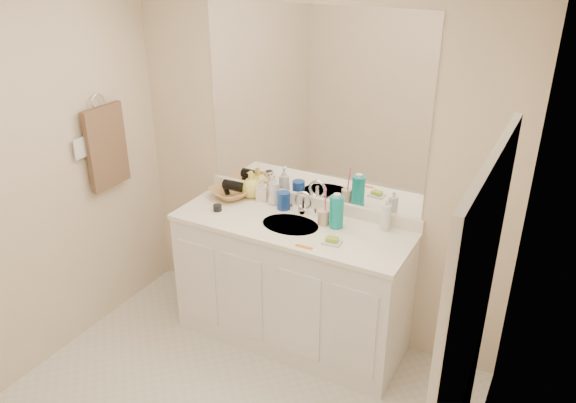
# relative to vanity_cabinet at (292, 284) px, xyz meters

# --- Properties ---
(wall_back) EXTENTS (2.60, 0.02, 2.40)m
(wall_back) POSITION_rel_vanity_cabinet_xyz_m (0.00, 0.28, 0.77)
(wall_back) COLOR beige
(wall_back) RESTS_ON floor
(wall_right) EXTENTS (0.02, 2.60, 2.40)m
(wall_right) POSITION_rel_vanity_cabinet_xyz_m (1.30, -1.02, 0.77)
(wall_right) COLOR beige
(wall_right) RESTS_ON floor
(vanity_cabinet) EXTENTS (1.50, 0.55, 0.85)m
(vanity_cabinet) POSITION_rel_vanity_cabinet_xyz_m (0.00, 0.00, 0.00)
(vanity_cabinet) COLOR white
(vanity_cabinet) RESTS_ON floor
(countertop) EXTENTS (1.52, 0.57, 0.03)m
(countertop) POSITION_rel_vanity_cabinet_xyz_m (0.00, 0.00, 0.44)
(countertop) COLOR white
(countertop) RESTS_ON vanity_cabinet
(backsplash) EXTENTS (1.52, 0.03, 0.08)m
(backsplash) POSITION_rel_vanity_cabinet_xyz_m (0.00, 0.26, 0.50)
(backsplash) COLOR white
(backsplash) RESTS_ON countertop
(sink_basin) EXTENTS (0.37, 0.37, 0.02)m
(sink_basin) POSITION_rel_vanity_cabinet_xyz_m (0.00, -0.02, 0.44)
(sink_basin) COLOR beige
(sink_basin) RESTS_ON countertop
(faucet) EXTENTS (0.02, 0.02, 0.11)m
(faucet) POSITION_rel_vanity_cabinet_xyz_m (0.00, 0.16, 0.51)
(faucet) COLOR silver
(faucet) RESTS_ON countertop
(mirror) EXTENTS (1.48, 0.01, 1.20)m
(mirror) POSITION_rel_vanity_cabinet_xyz_m (0.00, 0.27, 1.14)
(mirror) COLOR white
(mirror) RESTS_ON wall_back
(blue_mug) EXTENTS (0.11, 0.11, 0.12)m
(blue_mug) POSITION_rel_vanity_cabinet_xyz_m (-0.14, 0.16, 0.51)
(blue_mug) COLOR navy
(blue_mug) RESTS_ON countertop
(tan_cup) EXTENTS (0.08, 0.08, 0.09)m
(tan_cup) POSITION_rel_vanity_cabinet_xyz_m (0.18, 0.08, 0.50)
(tan_cup) COLOR #CAAD8F
(tan_cup) RESTS_ON countertop
(toothbrush) EXTENTS (0.02, 0.04, 0.20)m
(toothbrush) POSITION_rel_vanity_cabinet_xyz_m (0.19, 0.08, 0.60)
(toothbrush) COLOR #FF4385
(toothbrush) RESTS_ON tan_cup
(mouthwash_bottle) EXTENTS (0.09, 0.09, 0.20)m
(mouthwash_bottle) POSITION_rel_vanity_cabinet_xyz_m (0.26, 0.09, 0.56)
(mouthwash_bottle) COLOR #0C9391
(mouthwash_bottle) RESTS_ON countertop
(clear_pump_bottle) EXTENTS (0.07, 0.07, 0.17)m
(clear_pump_bottle) POSITION_rel_vanity_cabinet_xyz_m (0.54, 0.20, 0.54)
(clear_pump_bottle) COLOR white
(clear_pump_bottle) RESTS_ON countertop
(soap_dish) EXTENTS (0.11, 0.09, 0.01)m
(soap_dish) POSITION_rel_vanity_cabinet_xyz_m (0.33, -0.11, 0.46)
(soap_dish) COLOR silver
(soap_dish) RESTS_ON countertop
(green_soap) EXTENTS (0.08, 0.06, 0.02)m
(green_soap) POSITION_rel_vanity_cabinet_xyz_m (0.33, -0.11, 0.48)
(green_soap) COLOR #97B82C
(green_soap) RESTS_ON soap_dish
(orange_comb) EXTENTS (0.11, 0.03, 0.00)m
(orange_comb) POSITION_rel_vanity_cabinet_xyz_m (0.20, -0.23, 0.46)
(orange_comb) COLOR orange
(orange_comb) RESTS_ON countertop
(dark_jar) EXTENTS (0.06, 0.06, 0.04)m
(dark_jar) POSITION_rel_vanity_cabinet_xyz_m (-0.51, -0.07, 0.48)
(dark_jar) COLOR black
(dark_jar) RESTS_ON countertop
(soap_bottle_white) EXTENTS (0.09, 0.09, 0.21)m
(soap_bottle_white) POSITION_rel_vanity_cabinet_xyz_m (-0.24, 0.19, 0.56)
(soap_bottle_white) COLOR silver
(soap_bottle_white) RESTS_ON countertop
(soap_bottle_cream) EXTENTS (0.09, 0.09, 0.16)m
(soap_bottle_cream) POSITION_rel_vanity_cabinet_xyz_m (-0.34, 0.21, 0.53)
(soap_bottle_cream) COLOR beige
(soap_bottle_cream) RESTS_ON countertop
(soap_bottle_yellow) EXTENTS (0.18, 0.18, 0.19)m
(soap_bottle_yellow) POSITION_rel_vanity_cabinet_xyz_m (-0.43, 0.22, 0.55)
(soap_bottle_yellow) COLOR #EBDE5B
(soap_bottle_yellow) RESTS_ON countertop
(wicker_basket) EXTENTS (0.35, 0.35, 0.07)m
(wicker_basket) POSITION_rel_vanity_cabinet_xyz_m (-0.55, 0.15, 0.49)
(wicker_basket) COLOR #AE7A46
(wicker_basket) RESTS_ON countertop
(hair_dryer) EXTENTS (0.14, 0.07, 0.07)m
(hair_dryer) POSITION_rel_vanity_cabinet_xyz_m (-0.53, 0.15, 0.54)
(hair_dryer) COLOR black
(hair_dryer) RESTS_ON wicker_basket
(towel_ring) EXTENTS (0.01, 0.11, 0.11)m
(towel_ring) POSITION_rel_vanity_cabinet_xyz_m (-1.27, -0.25, 1.12)
(towel_ring) COLOR silver
(towel_ring) RESTS_ON wall_left
(hand_towel) EXTENTS (0.04, 0.32, 0.55)m
(hand_towel) POSITION_rel_vanity_cabinet_xyz_m (-1.25, -0.25, 0.82)
(hand_towel) COLOR #453225
(hand_towel) RESTS_ON towel_ring
(switch_plate) EXTENTS (0.01, 0.08, 0.13)m
(switch_plate) POSITION_rel_vanity_cabinet_xyz_m (-1.27, -0.45, 0.88)
(switch_plate) COLOR white
(switch_plate) RESTS_ON wall_left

